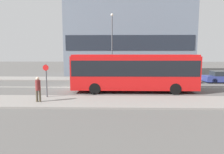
# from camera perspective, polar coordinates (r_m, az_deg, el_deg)

# --- Properties ---
(ground_plane) EXTENTS (120.00, 120.00, 0.00)m
(ground_plane) POSITION_cam_1_polar(r_m,az_deg,el_deg) (20.80, -11.38, -2.88)
(ground_plane) COLOR #595654
(sidewalk_near) EXTENTS (44.00, 3.50, 0.13)m
(sidewalk_near) POSITION_cam_1_polar(r_m,az_deg,el_deg) (14.88, -16.70, -6.68)
(sidewalk_near) COLOR gray
(sidewalk_near) RESTS_ON ground_plane
(sidewalk_far) EXTENTS (44.00, 3.50, 0.13)m
(sidewalk_far) POSITION_cam_1_polar(r_m,az_deg,el_deg) (26.86, -8.46, -0.49)
(sidewalk_far) COLOR gray
(sidewalk_far) RESTS_ON ground_plane
(lane_centerline) EXTENTS (41.80, 0.16, 0.01)m
(lane_centerline) POSITION_cam_1_polar(r_m,az_deg,el_deg) (20.80, -11.38, -2.87)
(lane_centerline) COLOR silver
(lane_centerline) RESTS_ON ground_plane
(apartment_block_left_tower) EXTENTS (19.60, 5.61, 18.04)m
(apartment_block_left_tower) POSITION_cam_1_polar(r_m,az_deg,el_deg) (32.78, 4.84, 16.58)
(apartment_block_left_tower) COLOR slate
(apartment_block_left_tower) RESTS_ON ground_plane
(city_bus) EXTENTS (10.96, 2.57, 3.34)m
(city_bus) POSITION_cam_1_polar(r_m,az_deg,el_deg) (17.89, 6.25, 1.84)
(city_bus) COLOR red
(city_bus) RESTS_ON ground_plane
(parked_car_0) EXTENTS (3.98, 1.77, 1.36)m
(parked_car_0) POSITION_cam_1_polar(r_m,az_deg,el_deg) (24.61, 18.17, -0.08)
(parked_car_0) COLOR black
(parked_car_0) RESTS_ON ground_plane
(parked_car_1) EXTENTS (4.51, 1.73, 1.38)m
(parked_car_1) POSITION_cam_1_polar(r_m,az_deg,el_deg) (26.87, 29.19, -0.04)
(parked_car_1) COLOR navy
(parked_car_1) RESTS_ON ground_plane
(pedestrian_near_stop) EXTENTS (0.35, 0.34, 1.74)m
(pedestrian_near_stop) POSITION_cam_1_polar(r_m,az_deg,el_deg) (14.58, -20.38, -2.87)
(pedestrian_near_stop) COLOR #4C4233
(pedestrian_near_stop) RESTS_ON sidewalk_near
(bus_stop_sign) EXTENTS (0.44, 0.12, 2.52)m
(bus_stop_sign) POSITION_cam_1_polar(r_m,az_deg,el_deg) (15.91, -18.27, -0.21)
(bus_stop_sign) COLOR #4C4C51
(bus_stop_sign) RESTS_ON sidewalk_near
(street_lamp) EXTENTS (0.36, 0.36, 8.25)m
(street_lamp) POSITION_cam_1_polar(r_m,az_deg,el_deg) (25.67, 0.00, 10.40)
(street_lamp) COLOR #4C4C51
(street_lamp) RESTS_ON sidewalk_far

